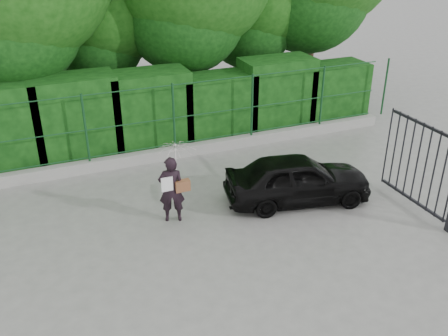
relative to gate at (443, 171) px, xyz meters
name	(u,v)px	position (x,y,z in m)	size (l,w,h in m)	color
ground	(225,249)	(-4.60, 0.72, -1.19)	(80.00, 80.00, 0.00)	gray
kerb	(161,155)	(-4.60, 5.22, -1.04)	(14.00, 0.25, 0.30)	#9E9E99
fence	(167,117)	(-4.38, 5.22, 0.01)	(14.13, 0.06, 1.80)	#13401E
hedge	(142,112)	(-4.83, 6.22, -0.12)	(14.20, 1.20, 2.29)	black
gate	(443,171)	(0.00, 0.00, 0.00)	(0.22, 2.33, 2.36)	black
woman	(175,171)	(-5.13, 2.19, -0.03)	(0.88, 0.85, 1.77)	black
car	(298,179)	(-2.32, 1.87, -0.62)	(1.33, 3.32, 1.13)	black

